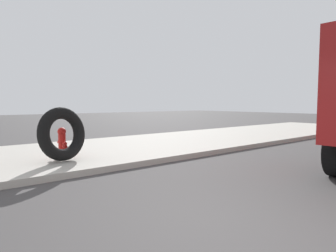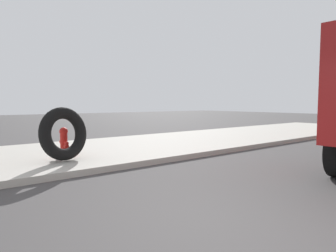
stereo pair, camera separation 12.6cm
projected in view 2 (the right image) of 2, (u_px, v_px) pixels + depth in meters
name	position (u px, v px, depth m)	size (l,w,h in m)	color
ground_plane	(236.00, 242.00, 3.40)	(80.00, 80.00, 0.00)	#423F3F
sidewalk_curb	(53.00, 156.00, 8.47)	(36.00, 5.00, 0.15)	#ADA89E
fire_hydrant	(64.00, 141.00, 7.78)	(0.21, 0.48, 0.79)	red
loose_tire	(64.00, 134.00, 7.33)	(1.31, 1.31, 0.29)	black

